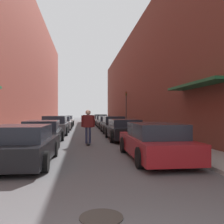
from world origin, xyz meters
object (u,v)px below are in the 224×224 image
Objects in this scene: parked_car_left_0 at (21,146)px; manhole_cover at (101,217)px; parked_car_left_3 at (62,123)px; parked_car_right_2 at (113,125)px; parked_car_left_4 at (65,121)px; parked_car_right_5 at (100,119)px; parked_car_left_2 at (55,125)px; parked_car_left_1 at (43,133)px; traffic_light at (126,105)px; skateboarder at (88,123)px; parked_car_right_0 at (154,142)px; parked_car_right_4 at (103,121)px; parked_car_right_3 at (107,122)px; parked_car_right_1 at (124,130)px.

manhole_cover is at bearing -62.84° from parked_car_left_0.
parked_car_right_2 is at bearing -44.86° from parked_car_left_3.
parked_car_right_5 is at bearing 54.24° from parked_car_left_4.
parked_car_right_2 reaches higher than parked_car_left_3.
parked_car_left_2 is 1.00× the size of parked_car_left_3.
parked_car_right_5 is at bearing 89.37° from parked_car_right_2.
traffic_light is at bearing 64.86° from parked_car_left_1.
skateboarder is (2.23, -11.58, 0.49)m from parked_car_left_3.
parked_car_left_3 is 6.22× the size of manhole_cover.
parked_car_right_0 is 20.04m from traffic_light.
parked_car_left_0 is 4.95m from parked_car_left_1.
manhole_cover is at bearing -94.92° from parked_car_right_4.
parked_car_right_1 is at bearing -90.37° from parked_car_right_3.
parked_car_right_5 reaches higher than parked_car_left_0.
parked_car_right_0 is at bearing -90.09° from parked_car_right_3.
parked_car_left_2 is at bearing -105.13° from parked_car_right_5.
parked_car_right_2 is 16.22m from manhole_cover.
parked_car_right_1 is at bearing 90.41° from parked_car_right_0.
parked_car_left_0 is 0.92× the size of parked_car_right_5.
manhole_cover is at bearing -96.06° from parked_car_right_3.
parked_car_right_5 is at bearing 89.39° from parked_car_right_3.
parked_car_left_0 is at bearing -90.11° from parked_car_left_3.
parked_car_right_2 is 11.29m from parked_car_right_4.
parked_car_right_3 reaches higher than parked_car_left_3.
parked_car_left_3 is 16.38m from parked_car_right_0.
parked_car_left_0 is 1.02× the size of parked_car_right_2.
parked_car_left_1 is 1.01× the size of parked_car_right_1.
parked_car_left_4 is 17.42m from skateboarder.
parked_car_left_0 is 21.44m from traffic_light.
parked_car_right_0 is 1.05× the size of parked_car_right_1.
skateboarder reaches higher than parked_car_right_1.
parked_car_left_4 is at bearing 89.92° from parked_car_left_0.
parked_car_left_1 is 6.59× the size of manhole_cover.
parked_car_left_4 is 21.92m from parked_car_right_0.
parked_car_right_2 is (4.45, -4.43, 0.02)m from parked_car_left_3.
parked_car_right_4 is 5.26m from parked_car_right_5.
parked_car_right_1 reaches higher than parked_car_left_1.
parked_car_left_0 is 0.94× the size of parked_car_left_2.
parked_car_left_1 is 2.42m from skateboarder.
parked_car_left_3 is at bearing -123.60° from parked_car_right_4.
parked_car_right_5 reaches higher than parked_car_left_1.
parked_car_right_5 is 1.13× the size of traffic_light.
skateboarder reaches higher than parked_car_right_4.
parked_car_right_5 reaches higher than parked_car_right_3.
manhole_cover is at bearing -94.25° from parked_car_right_5.
skateboarder is 0.46× the size of traffic_light.
parked_car_right_1 is at bearing 55.75° from parked_car_left_0.
manhole_cover is at bearing -101.57° from parked_car_right_1.
skateboarder is (-2.21, -2.03, 0.49)m from parked_car_right_1.
parked_car_right_5 is (0.12, 10.86, 0.03)m from parked_car_right_3.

